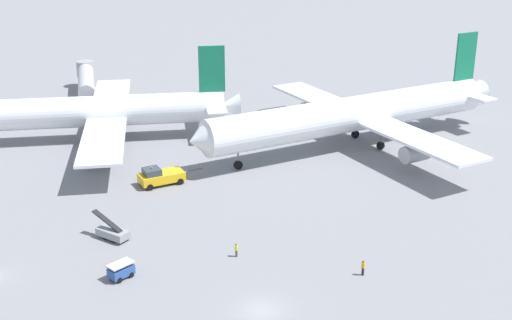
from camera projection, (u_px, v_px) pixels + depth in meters
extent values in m
plane|color=gray|center=(261.00, 310.00, 64.63)|extent=(600.00, 600.00, 0.00)
cylinder|color=white|center=(94.00, 111.00, 110.76)|extent=(43.40, 13.27, 5.16)
cone|color=white|center=(229.00, 106.00, 113.99)|extent=(4.32, 4.74, 4.13)
cube|color=white|center=(108.00, 115.00, 111.34)|extent=(15.42, 48.47, 0.44)
cube|color=white|center=(214.00, 103.00, 113.45)|extent=(5.61, 13.37, 0.28)
cube|color=#14724C|center=(212.00, 69.00, 111.31)|extent=(4.39, 1.19, 7.81)
cylinder|color=#999EA3|center=(107.00, 104.00, 124.30)|extent=(4.62, 3.35, 2.60)
cylinder|color=#999EA3|center=(97.00, 153.00, 99.36)|extent=(4.62, 3.35, 2.60)
cylinder|color=slate|center=(114.00, 136.00, 109.24)|extent=(0.28, 0.28, 2.02)
cylinder|color=black|center=(114.00, 142.00, 109.59)|extent=(1.38, 0.79, 1.30)
cylinder|color=slate|center=(116.00, 124.00, 115.53)|extent=(0.28, 0.28, 2.02)
cylinder|color=black|center=(116.00, 129.00, 115.88)|extent=(1.38, 0.79, 1.30)
cylinder|color=white|center=(352.00, 114.00, 107.20)|extent=(51.86, 13.77, 5.67)
cone|color=white|center=(198.00, 140.00, 95.01)|extent=(3.59, 5.59, 5.21)
cone|color=white|center=(473.00, 93.00, 119.31)|extent=(4.27, 5.05, 4.53)
cube|color=white|center=(364.00, 117.00, 108.67)|extent=(14.01, 48.97, 0.44)
cube|color=white|center=(463.00, 92.00, 117.98)|extent=(5.22, 13.34, 0.28)
cube|color=#14724C|center=(466.00, 56.00, 115.59)|extent=(4.40, 1.05, 8.28)
cylinder|color=#999EA3|center=(313.00, 108.00, 120.00)|extent=(4.56, 3.23, 2.60)
cylinder|color=#999EA3|center=(415.00, 153.00, 97.70)|extent=(4.56, 3.23, 2.60)
cylinder|color=slate|center=(381.00, 139.00, 107.35)|extent=(0.28, 0.28, 2.39)
cylinder|color=black|center=(381.00, 146.00, 107.77)|extent=(1.37, 0.75, 1.30)
cylinder|color=slate|center=(356.00, 127.00, 112.92)|extent=(0.28, 0.28, 2.39)
cylinder|color=black|center=(355.00, 134.00, 113.34)|extent=(1.37, 0.75, 1.30)
cylinder|color=slate|center=(238.00, 157.00, 99.20)|extent=(0.28, 0.28, 2.39)
cylinder|color=black|center=(238.00, 165.00, 99.62)|extent=(1.37, 0.75, 1.30)
cube|color=gold|center=(161.00, 177.00, 94.04)|extent=(6.60, 3.84, 1.23)
cube|color=#333D47|center=(152.00, 172.00, 93.07)|extent=(2.56, 2.68, 0.90)
cylinder|color=#4C4C51|center=(192.00, 170.00, 96.07)|extent=(3.20, 0.65, 0.20)
sphere|color=orange|center=(152.00, 167.00, 92.84)|extent=(0.24, 0.24, 0.24)
cylinder|color=black|center=(150.00, 187.00, 92.04)|extent=(0.93, 0.43, 0.90)
cylinder|color=black|center=(143.00, 180.00, 94.51)|extent=(0.93, 0.43, 0.90)
cylinder|color=black|center=(180.00, 182.00, 94.01)|extent=(0.93, 0.43, 0.90)
cylinder|color=black|center=(173.00, 175.00, 96.47)|extent=(0.93, 0.43, 0.90)
cube|color=gray|center=(113.00, 233.00, 78.38)|extent=(3.85, 4.28, 0.90)
cube|color=black|center=(107.00, 221.00, 78.32)|extent=(3.11, 3.80, 1.83)
cylinder|color=black|center=(104.00, 237.00, 78.38)|extent=(0.52, 0.60, 0.60)
cylinder|color=black|center=(113.00, 233.00, 79.47)|extent=(0.52, 0.60, 0.60)
cylinder|color=black|center=(114.00, 240.00, 77.61)|extent=(0.52, 0.60, 0.60)
cylinder|color=black|center=(122.00, 236.00, 78.70)|extent=(0.52, 0.60, 0.60)
cube|color=#2D5199|center=(121.00, 271.00, 70.03)|extent=(3.00, 2.52, 1.00)
cube|color=#B2B2B7|center=(121.00, 264.00, 69.73)|extent=(3.15, 2.65, 0.12)
cylinder|color=black|center=(123.00, 270.00, 71.16)|extent=(0.63, 0.45, 0.60)
cylinder|color=black|center=(131.00, 275.00, 70.27)|extent=(0.63, 0.45, 0.60)
cylinder|color=black|center=(112.00, 276.00, 70.14)|extent=(0.63, 0.45, 0.60)
cylinder|color=black|center=(120.00, 280.00, 69.24)|extent=(0.63, 0.45, 0.60)
cylinder|color=black|center=(363.00, 271.00, 70.66)|extent=(0.28, 0.28, 0.89)
cylinder|color=orange|center=(363.00, 265.00, 70.40)|extent=(0.36, 0.36, 0.63)
sphere|color=brown|center=(363.00, 262.00, 70.25)|extent=(0.24, 0.24, 0.24)
cylinder|color=#4C4C51|center=(236.00, 253.00, 74.46)|extent=(0.28, 0.28, 0.82)
cylinder|color=#D1E02D|center=(236.00, 248.00, 74.22)|extent=(0.36, 0.36, 0.58)
sphere|color=brown|center=(236.00, 245.00, 74.08)|extent=(0.22, 0.22, 0.22)
cylinder|color=#B7B7BC|center=(86.00, 81.00, 135.62)|extent=(5.31, 21.44, 3.20)
cylinder|color=#99999E|center=(86.00, 69.00, 145.26)|extent=(3.84, 3.84, 3.52)
cylinder|color=#595960|center=(86.00, 79.00, 145.02)|extent=(0.70, 0.70, 3.84)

